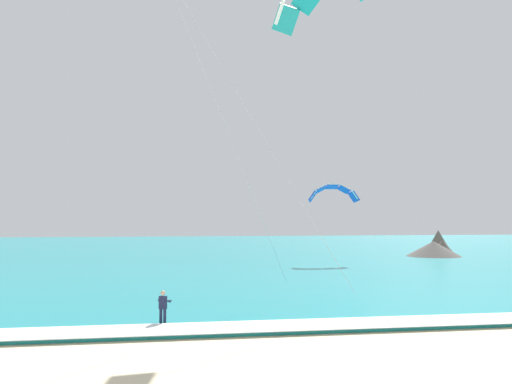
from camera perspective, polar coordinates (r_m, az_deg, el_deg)
sea at (r=82.91m, az=-9.94°, el=-6.18°), size 200.00×120.00×0.20m
surf_foam at (r=24.27m, az=-11.87°, el=-14.21°), size 200.00×2.49×0.04m
surfboard at (r=25.76m, az=-9.93°, el=-13.99°), size 0.99×1.45×0.09m
kitesurfer at (r=25.62m, az=-9.89°, el=-11.98°), size 0.66×0.66×1.69m
kite_distant at (r=59.03m, az=8.19°, el=0.07°), size 5.81×1.56×2.09m
headland_right at (r=72.75m, az=18.69°, el=-5.65°), size 7.92×8.57×3.45m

